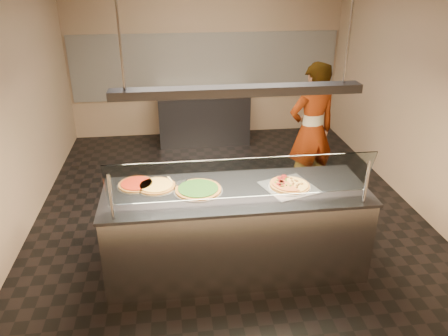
{
  "coord_description": "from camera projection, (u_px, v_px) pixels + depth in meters",
  "views": [
    {
      "loc": [
        -0.69,
        -5.1,
        2.97
      ],
      "look_at": [
        -0.16,
        -0.91,
        1.02
      ],
      "focal_mm": 35.0,
      "sensor_mm": 36.0,
      "label": 1
    }
  ],
  "objects": [
    {
      "name": "ground",
      "position": [
        227.0,
        208.0,
        5.92
      ],
      "size": [
        5.0,
        6.0,
        0.02
      ],
      "primitive_type": "cube",
      "color": "black",
      "rests_on": "ground"
    },
    {
      "name": "tile_band",
      "position": [
        206.0,
        66.0,
        8.06
      ],
      "size": [
        4.9,
        0.02,
        1.2
      ],
      "primitive_type": "cube",
      "color": "silver",
      "rests_on": "wall_back"
    },
    {
      "name": "wall_left",
      "position": [
        11.0,
        108.0,
        5.0
      ],
      "size": [
        0.02,
        6.0,
        3.0
      ],
      "primitive_type": "cube",
      "color": "tan",
      "rests_on": "ground"
    },
    {
      "name": "lamp_rod_left",
      "position": [
        119.0,
        30.0,
        3.61
      ],
      "size": [
        0.02,
        0.02,
        1.01
      ],
      "primitive_type": "cylinder",
      "color": "#B7B7BC",
      "rests_on": "ceiling"
    },
    {
      "name": "serving_counter",
      "position": [
        236.0,
        230.0,
        4.57
      ],
      "size": [
        2.67,
        0.94,
        0.93
      ],
      "color": "#B7B7BC",
      "rests_on": "ground"
    },
    {
      "name": "perforated_tray",
      "position": [
        289.0,
        187.0,
        4.44
      ],
      "size": [
        0.61,
        0.61,
        0.01
      ],
      "color": "silver",
      "rests_on": "serving_counter"
    },
    {
      "name": "sneeze_guard",
      "position": [
        242.0,
        179.0,
        3.95
      ],
      "size": [
        2.43,
        0.18,
        0.54
      ],
      "color": "#B7B7BC",
      "rests_on": "serving_counter"
    },
    {
      "name": "wall_front",
      "position": [
        295.0,
        240.0,
        2.58
      ],
      "size": [
        5.0,
        0.02,
        3.0
      ],
      "primitive_type": "cube",
      "color": "tan",
      "rests_on": "ground"
    },
    {
      "name": "wall_back",
      "position": [
        206.0,
        55.0,
        8.0
      ],
      "size": [
        5.0,
        0.02,
        3.0
      ],
      "primitive_type": "cube",
      "color": "tan",
      "rests_on": "ground"
    },
    {
      "name": "pizza_tomato",
      "position": [
        137.0,
        184.0,
        4.48
      ],
      "size": [
        0.4,
        0.4,
        0.03
      ],
      "color": "silver",
      "rests_on": "serving_counter"
    },
    {
      "name": "heat_lamp_housing",
      "position": [
        237.0,
        91.0,
        3.95
      ],
      "size": [
        2.3,
        0.18,
        0.08
      ],
      "primitive_type": "cube",
      "color": "#39393E",
      "rests_on": "ceiling"
    },
    {
      "name": "pizza_cheese",
      "position": [
        156.0,
        186.0,
        4.44
      ],
      "size": [
        0.42,
        0.42,
        0.03
      ],
      "color": "silver",
      "rests_on": "serving_counter"
    },
    {
      "name": "prep_table",
      "position": [
        204.0,
        117.0,
        8.01
      ],
      "size": [
        1.66,
        0.74,
        0.93
      ],
      "color": "#39393E",
      "rests_on": "ground"
    },
    {
      "name": "wall_right",
      "position": [
        422.0,
        93.0,
        5.58
      ],
      "size": [
        0.02,
        6.0,
        3.0
      ],
      "primitive_type": "cube",
      "color": "tan",
      "rests_on": "ground"
    },
    {
      "name": "lamp_rod_right",
      "position": [
        350.0,
        26.0,
        3.84
      ],
      "size": [
        0.02,
        0.02,
        1.01
      ],
      "primitive_type": "cylinder",
      "color": "#B7B7BC",
      "rests_on": "ceiling"
    },
    {
      "name": "pizza_spinach",
      "position": [
        198.0,
        189.0,
        4.37
      ],
      "size": [
        0.49,
        0.49,
        0.03
      ],
      "color": "silver",
      "rests_on": "serving_counter"
    },
    {
      "name": "worker",
      "position": [
        311.0,
        131.0,
        5.91
      ],
      "size": [
        0.77,
        0.6,
        1.88
      ],
      "primitive_type": "imported",
      "rotation": [
        0.0,
        0.0,
        3.38
      ],
      "color": "#46434B",
      "rests_on": "ground"
    },
    {
      "name": "half_pizza_sausage",
      "position": [
        298.0,
        184.0,
        4.45
      ],
      "size": [
        0.32,
        0.44,
        0.04
      ],
      "color": "brown",
      "rests_on": "perforated_tray"
    },
    {
      "name": "half_pizza_pepperoni",
      "position": [
        280.0,
        185.0,
        4.42
      ],
      "size": [
        0.32,
        0.44,
        0.05
      ],
      "color": "brown",
      "rests_on": "perforated_tray"
    },
    {
      "name": "pizza_spatula",
      "position": [
        175.0,
        181.0,
        4.51
      ],
      "size": [
        0.23,
        0.22,
        0.02
      ],
      "color": "#B7B7BC",
      "rests_on": "pizza_spinach"
    }
  ]
}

